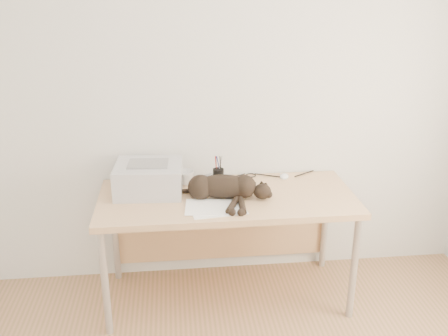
{
  "coord_description": "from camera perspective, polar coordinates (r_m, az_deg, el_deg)",
  "views": [
    {
      "loc": [
        -0.33,
        -1.44,
        2.02
      ],
      "look_at": [
        -0.02,
        1.34,
        0.95
      ],
      "focal_mm": 40.0,
      "sensor_mm": 36.0,
      "label": 1
    }
  ],
  "objects": [
    {
      "name": "remote_grey",
      "position": [
        3.34,
        -0.91,
        -1.32
      ],
      "size": [
        0.15,
        0.19,
        0.02
      ],
      "primitive_type": "cube",
      "rotation": [
        0.0,
        0.0,
        0.55
      ],
      "color": "gray",
      "rests_on": "desk"
    },
    {
      "name": "pen_cup",
      "position": [
        3.29,
        -0.65,
        -0.9
      ],
      "size": [
        0.07,
        0.07,
        0.19
      ],
      "color": "black",
      "rests_on": "desk"
    },
    {
      "name": "desk",
      "position": [
        3.26,
        0.18,
        -4.71
      ],
      "size": [
        1.6,
        0.7,
        0.74
      ],
      "color": "tan",
      "rests_on": "floor"
    },
    {
      "name": "remote_black",
      "position": [
        3.21,
        3.02,
        -2.34
      ],
      "size": [
        0.1,
        0.18,
        0.02
      ],
      "primitive_type": "cube",
      "rotation": [
        0.0,
        0.0,
        -0.32
      ],
      "color": "black",
      "rests_on": "desk"
    },
    {
      "name": "papers",
      "position": [
        2.96,
        -1.02,
        -4.56
      ],
      "size": [
        0.37,
        0.28,
        0.01
      ],
      "color": "white",
      "rests_on": "desk"
    },
    {
      "name": "wall_back",
      "position": [
        3.29,
        -0.34,
        8.34
      ],
      "size": [
        3.5,
        0.0,
        3.5
      ],
      "primitive_type": "plane",
      "rotation": [
        1.57,
        0.0,
        0.0
      ],
      "color": "silver",
      "rests_on": "floor"
    },
    {
      "name": "mug",
      "position": [
        3.29,
        -4.3,
        -1.1
      ],
      "size": [
        0.13,
        0.13,
        0.09
      ],
      "primitive_type": "imported",
      "rotation": [
        0.0,
        0.0,
        0.43
      ],
      "color": "silver",
      "rests_on": "desk"
    },
    {
      "name": "cable_tangle",
      "position": [
        3.41,
        -0.24,
        -0.98
      ],
      "size": [
        1.36,
        0.07,
        0.01
      ],
      "primitive_type": null,
      "color": "black",
      "rests_on": "desk"
    },
    {
      "name": "mouse",
      "position": [
        3.43,
        6.9,
        -0.79
      ],
      "size": [
        0.09,
        0.11,
        0.03
      ],
      "primitive_type": "ellipsoid",
      "rotation": [
        0.0,
        0.0,
        -0.34
      ],
      "color": "white",
      "rests_on": "desk"
    },
    {
      "name": "printer",
      "position": [
        3.18,
        -8.57,
        -1.12
      ],
      "size": [
        0.44,
        0.38,
        0.2
      ],
      "color": "silver",
      "rests_on": "desk"
    },
    {
      "name": "cat",
      "position": [
        3.06,
        -0.38,
        -2.29
      ],
      "size": [
        0.69,
        0.39,
        0.16
      ],
      "rotation": [
        0.0,
        0.0,
        -0.18
      ],
      "color": "black",
      "rests_on": "desk"
    }
  ]
}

